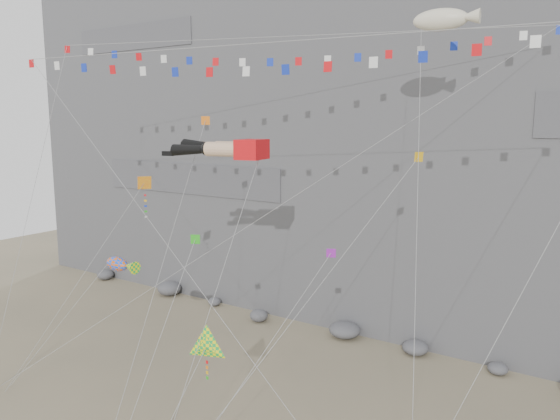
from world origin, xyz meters
name	(u,v)px	position (x,y,z in m)	size (l,w,h in m)	color
cliff	(419,44)	(0.00, 32.00, 25.00)	(80.00, 28.00, 50.00)	slate
talus_boulders	(345,330)	(0.00, 17.00, 0.60)	(60.00, 3.00, 1.20)	#5A5B5F
legs_kite	(225,149)	(-1.84, 4.10, 15.94)	(8.57, 13.26, 20.14)	red
flag_banner_upper	(284,37)	(-1.90, 10.68, 23.25)	(32.50, 20.84, 30.75)	red
flag_banner_lower	(265,43)	(1.49, 3.69, 21.79)	(36.32, 8.27, 24.74)	red
harlequin_kite	(144,183)	(-8.97, 4.11, 13.40)	(6.44, 8.89, 16.43)	red
fish_windsock	(117,264)	(-9.27, 1.75, 8.23)	(7.36, 5.59, 11.01)	#E95B0B
delta_kite	(206,347)	(1.82, -2.07, 6.45)	(2.23, 6.01, 8.52)	#FFF30D
blimp_windsock	(440,21)	(8.66, 11.18, 23.36)	(5.84, 13.20, 26.64)	beige
small_kite_a	(204,125)	(-5.22, 6.13, 17.34)	(5.07, 14.26, 22.62)	orange
small_kite_b	(329,257)	(5.63, 3.58, 10.43)	(4.27, 10.18, 14.70)	purple
small_kite_c	(194,243)	(-1.11, 0.42, 10.95)	(1.78, 8.84, 13.82)	green
small_kite_d	(415,162)	(8.63, 7.95, 15.35)	(7.60, 15.53, 22.59)	gold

